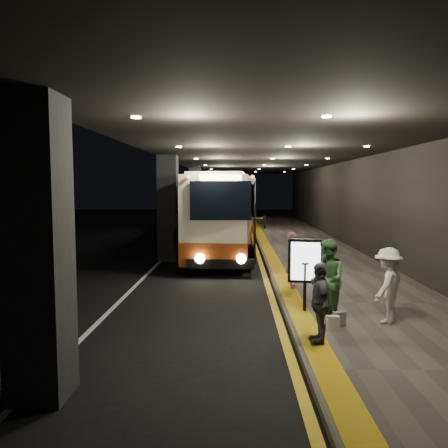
{
  "coord_description": "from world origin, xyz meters",
  "views": [
    {
      "loc": [
        1.36,
        -14.14,
        3.1
      ],
      "look_at": [
        0.89,
        2.19,
        1.7
      ],
      "focal_mm": 35.0,
      "sensor_mm": 36.0,
      "label": 1
    }
  ],
  "objects": [
    {
      "name": "kerb_stripe_yellow",
      "position": [
        2.35,
        5.0,
        0.01
      ],
      "size": [
        0.18,
        50.0,
        0.01
      ],
      "primitive_type": "cube",
      "color": "gold",
      "rests_on": "ground"
    },
    {
      "name": "bag_polka",
      "position": [
        3.54,
        -5.09,
        0.31
      ],
      "size": [
        0.29,
        0.21,
        0.32
      ],
      "primitive_type": "cube",
      "rotation": [
        0.0,
        0.0,
        0.42
      ],
      "color": "black",
      "rests_on": "sidewalk"
    },
    {
      "name": "tactile_strip",
      "position": [
        2.85,
        5.0,
        0.16
      ],
      "size": [
        0.5,
        50.0,
        0.01
      ],
      "primitive_type": "cube",
      "color": "gold",
      "rests_on": "sidewalk"
    },
    {
      "name": "terminal_wall",
      "position": [
        7.0,
        5.0,
        3.0
      ],
      "size": [
        0.1,
        50.0,
        6.0
      ],
      "primitive_type": "cube",
      "color": "black",
      "rests_on": "ground"
    },
    {
      "name": "passenger_waiting_green",
      "position": [
        3.38,
        -4.55,
        1.05
      ],
      "size": [
        0.59,
        0.9,
        1.8
      ],
      "primitive_type": "imported",
      "rotation": [
        0.0,
        0.0,
        -1.52
      ],
      "color": "#3E6F3D",
      "rests_on": "sidewalk"
    },
    {
      "name": "sidewalk",
      "position": [
        4.75,
        5.0,
        0.07
      ],
      "size": [
        4.5,
        50.0,
        0.15
      ],
      "primitive_type": "cube",
      "color": "#514C44",
      "rests_on": "ground"
    },
    {
      "name": "lane_line_white",
      "position": [
        -1.8,
        5.0,
        0.01
      ],
      "size": [
        0.12,
        50.0,
        0.01
      ],
      "primitive_type": "cube",
      "color": "silver",
      "rests_on": "ground"
    },
    {
      "name": "support_columns",
      "position": [
        -1.5,
        4.0,
        2.2
      ],
      "size": [
        0.8,
        24.8,
        4.4
      ],
      "color": "black",
      "rests_on": "ground"
    },
    {
      "name": "passenger_waiting_grey",
      "position": [
        2.93,
        -6.02,
        0.92
      ],
      "size": [
        0.47,
        0.91,
        1.54
      ],
      "primitive_type": "imported",
      "rotation": [
        0.0,
        0.0,
        -1.56
      ],
      "color": "#57555B",
      "rests_on": "sidewalk"
    },
    {
      "name": "coach_third",
      "position": [
        0.85,
        31.23,
        1.71
      ],
      "size": [
        2.98,
        11.47,
        3.57
      ],
      "rotation": [
        0.0,
        0.0,
        -0.05
      ],
      "color": "beige",
      "rests_on": "ground"
    },
    {
      "name": "info_sign",
      "position": [
        3.0,
        -3.85,
        1.3
      ],
      "size": [
        0.82,
        0.23,
        1.71
      ],
      "rotation": [
        0.0,
        0.0,
        -0.15
      ],
      "color": "black",
      "rests_on": "sidewalk"
    },
    {
      "name": "bag_plain",
      "position": [
        3.35,
        -5.34,
        0.3
      ],
      "size": [
        0.25,
        0.16,
        0.31
      ],
      "primitive_type": "cube",
      "rotation": [
        0.0,
        0.0,
        0.05
      ],
      "color": "silver",
      "rests_on": "sidewalk"
    },
    {
      "name": "coach_second",
      "position": [
        1.07,
        17.34,
        1.74
      ],
      "size": [
        2.84,
        11.63,
        3.63
      ],
      "rotation": [
        0.0,
        0.0,
        0.04
      ],
      "color": "beige",
      "rests_on": "ground"
    },
    {
      "name": "canopy",
      "position": [
        2.5,
        5.0,
        4.6
      ],
      "size": [
        9.0,
        50.0,
        0.4
      ],
      "primitive_type": "cube",
      "color": "black",
      "rests_on": "support_columns"
    },
    {
      "name": "passenger_waiting_white",
      "position": [
        4.65,
        -4.74,
        0.97
      ],
      "size": [
        1.06,
        1.13,
        1.64
      ],
      "primitive_type": "imported",
      "rotation": [
        0.0,
        0.0,
        -2.28
      ],
      "color": "silver",
      "rests_on": "sidewalk"
    },
    {
      "name": "coach_main",
      "position": [
        0.83,
        5.88,
        1.69
      ],
      "size": [
        2.87,
        11.38,
        3.52
      ],
      "rotation": [
        0.0,
        0.0,
        -0.05
      ],
      "color": "beige",
      "rests_on": "ground"
    },
    {
      "name": "stanchion_post",
      "position": [
        2.98,
        -3.96,
        0.72
      ],
      "size": [
        0.05,
        0.05,
        1.15
      ],
      "primitive_type": "cylinder",
      "color": "black",
      "rests_on": "sidewalk"
    },
    {
      "name": "ground",
      "position": [
        0.0,
        0.0,
        0.0
      ],
      "size": [
        90.0,
        90.0,
        0.0
      ],
      "primitive_type": "plane",
      "color": "black"
    },
    {
      "name": "passenger_boarding",
      "position": [
        3.01,
        -1.48,
        0.96
      ],
      "size": [
        0.4,
        0.6,
        1.62
      ],
      "primitive_type": "imported",
      "rotation": [
        0.0,
        0.0,
        1.59
      ],
      "color": "#AE5161",
      "rests_on": "sidewalk"
    }
  ]
}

